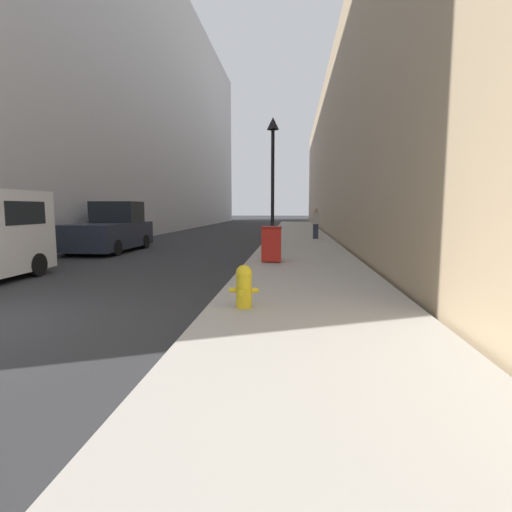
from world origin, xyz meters
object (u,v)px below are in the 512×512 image
pedestrian_on_sidewalk (316,223)px  pickup_truck (111,231)px  trash_bin (271,244)px  fire_hydrant (244,285)px  lamppost (273,162)px

pedestrian_on_sidewalk → pickup_truck: bearing=-144.9°
trash_bin → pickup_truck: pickup_truck is taller
fire_hydrant → pickup_truck: bearing=125.4°
pickup_truck → fire_hydrant: bearing=-54.6°
trash_bin → pedestrian_on_sidewalk: 10.43m
trash_bin → lamppost: lamppost is taller
lamppost → fire_hydrant: bearing=-90.0°
fire_hydrant → pedestrian_on_sidewalk: pedestrian_on_sidewalk is taller
trash_bin → fire_hydrant: bearing=-91.4°
fire_hydrant → pedestrian_on_sidewalk: 16.53m
pickup_truck → pedestrian_on_sidewalk: size_ratio=2.83×
trash_bin → pedestrian_on_sidewalk: size_ratio=0.66×
pickup_truck → pedestrian_on_sidewalk: pickup_truck is taller
pickup_truck → trash_bin: bearing=-27.5°
fire_hydrant → pickup_truck: (-7.06, 9.91, 0.37)m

